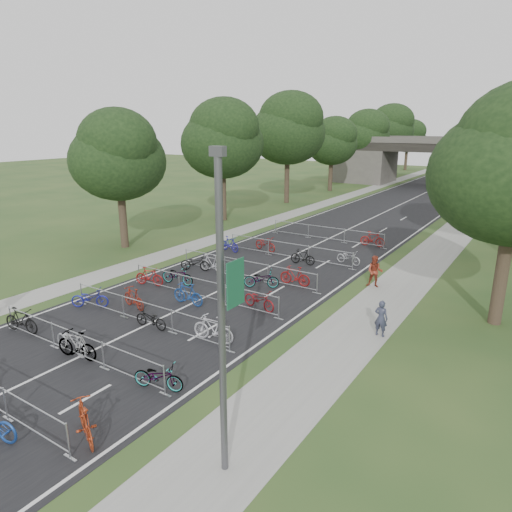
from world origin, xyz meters
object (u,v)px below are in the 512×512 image
at_px(overpass_bridge, 442,162).
at_px(pedestrian_a, 381,318).
at_px(lamppost, 223,317).
at_px(pedestrian_b, 375,272).

height_order(overpass_bridge, pedestrian_a, overpass_bridge).
xyz_separation_m(lamppost, pedestrian_a, (0.76, 9.87, -3.49)).
bearing_deg(pedestrian_a, overpass_bridge, -76.33).
xyz_separation_m(pedestrian_a, pedestrian_b, (-2.29, 5.79, 0.09)).
bearing_deg(pedestrian_a, pedestrian_b, -64.43).
distance_m(lamppost, pedestrian_a, 10.50).
distance_m(overpass_bridge, pedestrian_b, 47.90).
bearing_deg(pedestrian_b, pedestrian_a, -79.33).
xyz_separation_m(lamppost, pedestrian_b, (-1.53, 15.66, -3.39)).
relative_size(pedestrian_a, pedestrian_b, 0.89).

